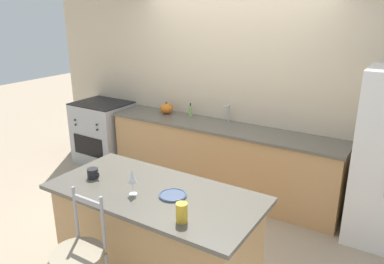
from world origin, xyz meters
name	(u,v)px	position (x,y,z in m)	size (l,w,h in m)	color
ground_plane	(207,201)	(0.00, 0.00, 0.00)	(18.00, 18.00, 0.00)	tan
wall_back	(233,86)	(0.00, 0.64, 1.35)	(6.00, 0.07, 2.70)	beige
back_counter	(220,159)	(0.00, 0.35, 0.45)	(3.08, 0.62, 0.90)	tan
sink_faucet	(228,111)	(0.00, 0.53, 1.04)	(0.02, 0.13, 0.22)	#ADAFB5
kitchen_island	(156,239)	(0.37, -1.50, 0.46)	(1.76, 0.85, 0.90)	tan
oven_range	(104,132)	(-1.99, 0.28, 0.47)	(0.80, 0.69, 0.94)	#ADAFB5
dinner_plate	(173,195)	(0.54, -1.49, 0.91)	(0.22, 0.22, 0.02)	#425170
wine_glass	(132,177)	(0.25, -1.63, 1.06)	(0.07, 0.07, 0.21)	white
coffee_mug	(93,173)	(-0.23, -1.58, 0.95)	(0.13, 0.10, 0.09)	#232326
tumbler_cup	(182,213)	(0.80, -1.76, 0.97)	(0.08, 0.08, 0.14)	gold
pumpkin_decoration	(167,109)	(-0.90, 0.43, 0.98)	(0.18, 0.18, 0.16)	orange
soap_bottle	(190,111)	(-0.53, 0.47, 0.98)	(0.05, 0.05, 0.19)	#89B260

